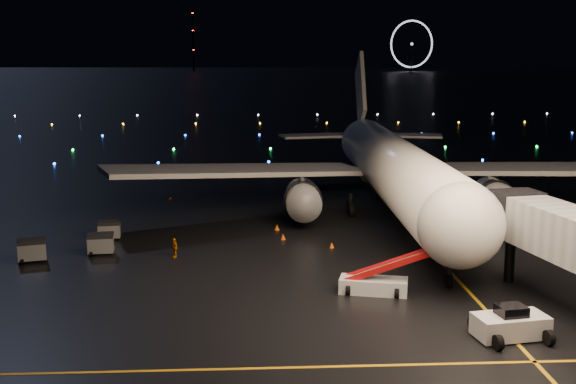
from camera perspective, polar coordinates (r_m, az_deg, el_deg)
The scene contains 17 objects.
ground at distance 344.87m, azimuth -2.74°, elevation 8.08°, with size 2000.00×2000.00×0.00m, color black.
lane_centre at distance 63.28m, azimuth 10.47°, elevation -3.83°, with size 0.25×80.00×0.02m, color orange.
lane_cross at distance 37.96m, azimuth -6.40°, elevation -13.77°, with size 60.00×0.25×0.02m, color orange.
airliner at distance 73.63m, azimuth 8.05°, elevation 4.70°, with size 57.39×54.52×16.26m, color silver, non-canonical shape.
pushback_tug at distance 43.15m, azimuth 17.18°, elevation -9.76°, with size 4.03×2.11×1.92m, color silver.
belt_loader at distance 48.88m, azimuth 6.80°, elevation -6.12°, with size 6.63×1.81×3.21m, color silver, non-canonical shape.
crew_c at distance 57.88m, azimuth -8.96°, elevation -4.36°, with size 0.91×0.38×1.56m, color orange.
safety_cone_0 at distance 60.18m, azimuth 3.48°, elevation -4.20°, with size 0.42×0.42×0.48m, color orange.
safety_cone_1 at distance 66.15m, azimuth -0.88°, elevation -2.78°, with size 0.47×0.47×0.54m, color orange.
safety_cone_2 at distance 62.70m, azimuth -0.39°, elevation -3.54°, with size 0.46×0.46×0.53m, color orange.
safety_cone_3 at distance 81.13m, azimuth -9.30°, elevation -0.42°, with size 0.43×0.43×0.48m, color orange.
ferris_wheel at distance 783.85m, azimuth 9.75°, elevation 11.30°, with size 50.00×4.00×52.00m, color black, non-canonical shape.
radio_mast at distance 786.75m, azimuth -7.50°, elevation 11.80°, with size 1.80×1.80×64.00m, color black.
taxiway_lights at distance 151.32m, azimuth -2.11°, elevation 4.81°, with size 164.00×92.00×0.36m, color black, non-canonical shape.
baggage_cart_0 at distance 59.95m, azimuth -14.58°, elevation -3.99°, with size 1.99×1.40×1.69m, color gray.
baggage_cart_1 at distance 64.64m, azimuth -13.94°, elevation -2.95°, with size 1.87×1.31×1.59m, color gray.
baggage_cart_2 at distance 59.41m, azimuth -19.58°, elevation -4.36°, with size 2.09×1.47×1.78m, color gray.
Camera 1 is at (-2.80, -44.50, 15.69)m, focal length 45.00 mm.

